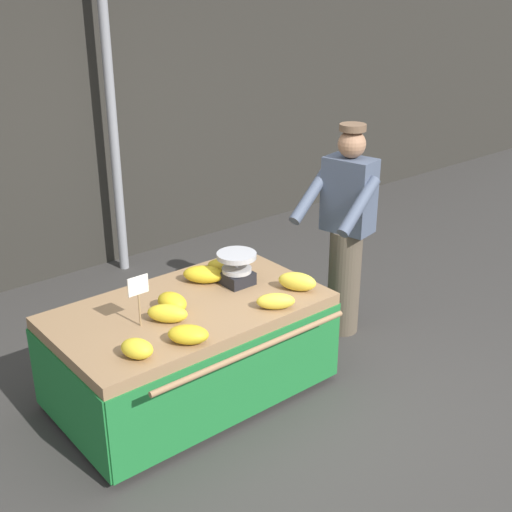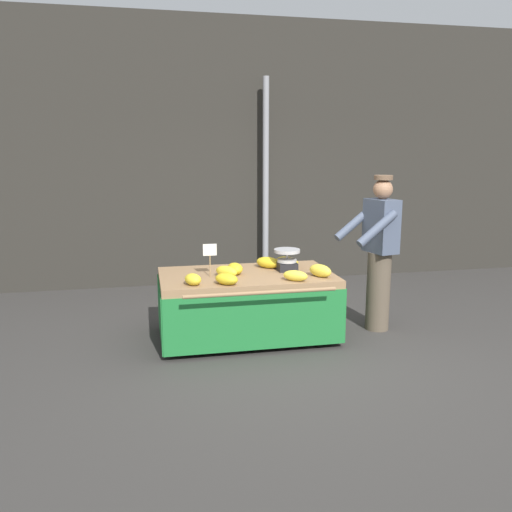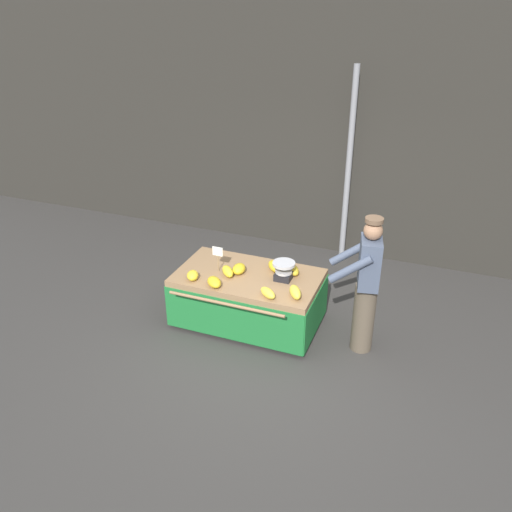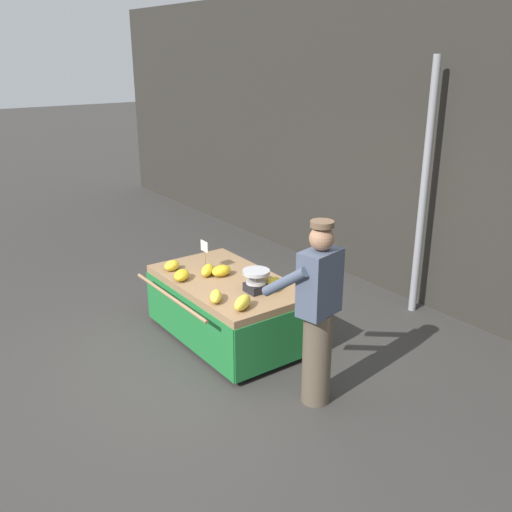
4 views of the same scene
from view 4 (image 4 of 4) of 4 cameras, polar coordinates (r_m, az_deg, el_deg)
name	(u,v)px [view 4 (image 4 of 4)]	position (r m, az deg, el deg)	size (l,w,h in m)	color
ground_plane	(207,372)	(5.86, -4.91, -11.41)	(60.00, 60.00, 0.00)	#383533
back_wall	(430,149)	(7.25, 16.92, 10.17)	(16.00, 0.24, 3.85)	#2D2B26
street_pole	(424,191)	(6.91, 16.37, 6.19)	(0.09, 0.09, 3.00)	gray
banana_cart	(228,295)	(6.26, -2.85, -3.91)	(1.83, 1.25, 0.70)	#93704C
weighing_scale	(256,281)	(5.82, 0.01, -2.50)	(0.28, 0.28, 0.23)	black
price_sign	(204,249)	(6.39, -5.16, 0.70)	(0.14, 0.01, 0.34)	#997A51
banana_bunch_0	(260,278)	(6.06, 0.40, -2.16)	(0.15, 0.30, 0.12)	gold
banana_bunch_1	(172,266)	(6.48, -8.39, -0.95)	(0.14, 0.20, 0.11)	yellow
banana_bunch_2	(216,296)	(5.64, -4.03, -4.03)	(0.11, 0.25, 0.11)	yellow
banana_bunch_3	(273,284)	(5.91, 1.74, -2.80)	(0.14, 0.29, 0.11)	gold
banana_bunch_4	(182,275)	(6.20, -7.42, -1.90)	(0.15, 0.25, 0.11)	gold
banana_bunch_5	(221,271)	(6.26, -3.47, -1.47)	(0.16, 0.23, 0.12)	gold
banana_bunch_6	(243,303)	(5.47, -1.35, -4.66)	(0.12, 0.27, 0.13)	yellow
banana_bunch_7	(208,270)	(6.29, -4.85, -1.41)	(0.12, 0.26, 0.12)	yellow
vendor_person	(317,314)	(5.03, 6.12, -5.73)	(0.65, 0.60, 1.71)	brown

